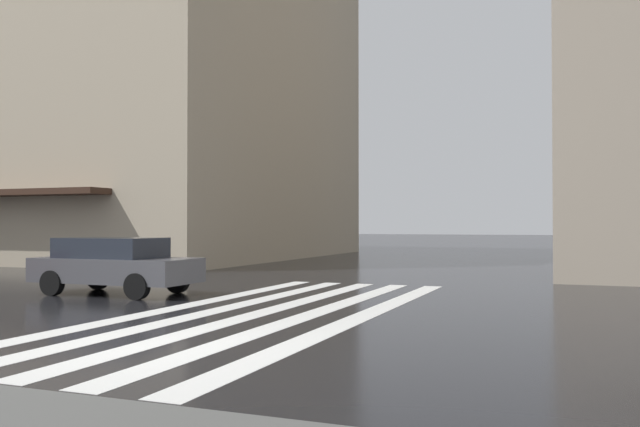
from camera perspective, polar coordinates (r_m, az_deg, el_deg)
ground_plane at (r=9.91m, az=-14.13°, el=-11.03°), size 220.00×220.00×0.00m
zebra_crossing at (r=13.39m, az=-4.55°, el=-8.40°), size 13.00×4.50×0.01m
haussmann_block_mid at (r=39.90m, az=-17.16°, el=11.45°), size 21.17×22.30×21.02m
car_dark_grey at (r=17.26m, az=-17.32°, el=-4.18°), size 1.85×4.10×1.41m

